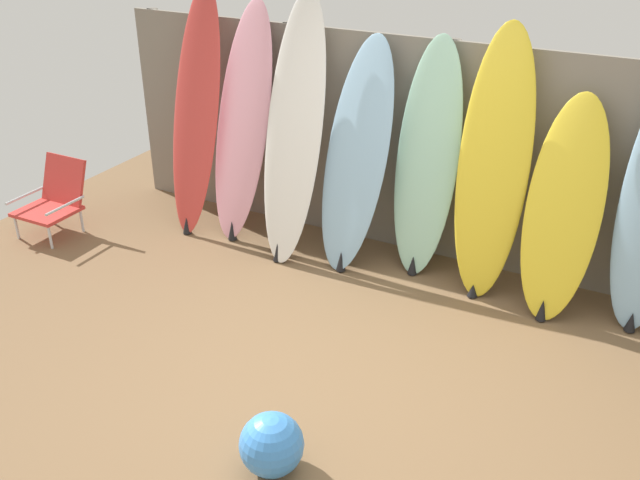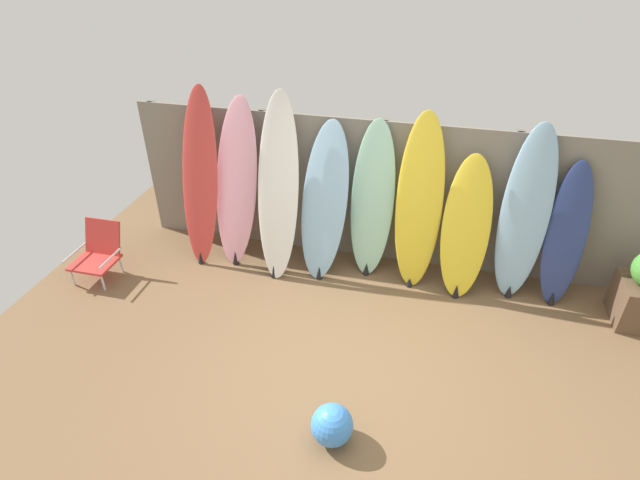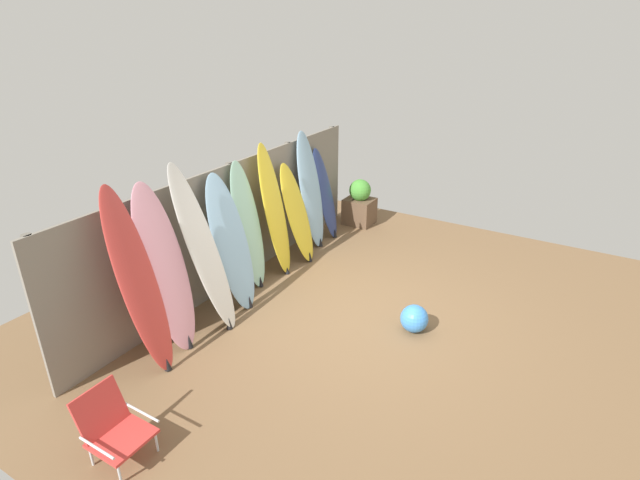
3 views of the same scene
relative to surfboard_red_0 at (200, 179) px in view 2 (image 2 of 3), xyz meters
The scene contains 13 objects.
ground 2.83m from the surfboard_red_0, 36.62° to the right, with size 7.68×7.68×0.00m, color brown.
fence_back 2.16m from the surfboard_red_0, 11.71° to the left, with size 6.08×0.11×1.80m.
surfboard_red_0 is the anchor object (origin of this frame).
surfboard_pink_1 0.44m from the surfboard_red_0, ahead, with size 0.62×0.66×2.01m.
surfboard_white_2 0.99m from the surfboard_red_0, ahead, with size 0.56×0.80×2.12m.
surfboard_skyblue_3 1.54m from the surfboard_red_0, ahead, with size 0.62×0.66×1.83m.
surfboard_seafoam_4 2.08m from the surfboard_red_0, ahead, with size 0.50×0.41×1.87m.
surfboard_yellow_5 2.60m from the surfboard_red_0, ahead, with size 0.57×0.52×2.02m.
surfboard_yellow_6 3.15m from the surfboard_red_0, ahead, with size 0.54×0.57×1.59m.
surfboard_skyblue_7 3.73m from the surfboard_red_0, ahead, with size 0.55×0.51×1.97m.
surfboard_navy_8 4.20m from the surfboard_red_0, ahead, with size 0.43×0.50×1.60m.
beach_chair 1.49m from the surfboard_red_0, 145.18° to the right, with size 0.50×0.55×0.65m.
beach_ball 3.31m from the surfboard_red_0, 47.46° to the right, with size 0.35×0.35×0.35m, color #3F8CE5.
Camera 2 is at (0.58, -3.35, 3.67)m, focal length 28.00 mm.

